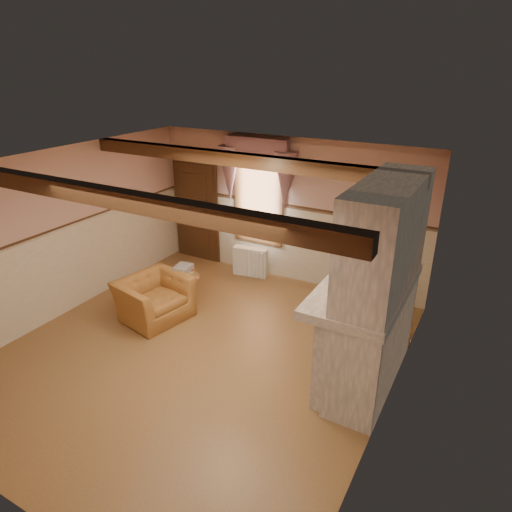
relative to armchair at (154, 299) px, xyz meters
The scene contains 25 objects.
floor 1.38m from the armchair, 20.72° to the right, with size 5.50×6.00×0.01m, color brown.
ceiling 2.78m from the armchair, 20.72° to the right, with size 5.50×6.00×0.01m, color silver.
wall_back 3.01m from the armchair, 63.79° to the left, with size 5.50×0.02×2.80m, color tan.
wall_left 1.89m from the armchair, 162.62° to the right, with size 0.02×6.00×2.80m, color tan.
wall_right 4.16m from the armchair, ahead, with size 0.02×6.00×2.80m, color tan.
wainscot 1.39m from the armchair, 20.72° to the right, with size 5.50×6.00×1.50m, color beige, non-canonical shape.
chair_rail 1.75m from the armchair, 20.72° to the right, with size 5.50×6.00×0.08m, color black, non-canonical shape.
firebox 3.25m from the armchair, ahead, with size 0.20×0.95×0.90m, color black.
armchair is the anchor object (origin of this frame).
side_table 0.64m from the armchair, 75.09° to the left, with size 0.57×0.57×0.55m, color brown.
book_stack 0.71m from the armchair, 76.35° to the left, with size 0.26×0.32×0.20m, color #B7AD8C.
radiator 2.31m from the armchair, 74.90° to the left, with size 0.70×0.18×0.60m, color silver.
bowl 3.66m from the armchair, ahead, with size 0.36×0.36×0.09m, color brown.
mantel_clock 3.77m from the armchair, 13.26° to the left, with size 0.14×0.24×0.20m, color black.
oil_lamp 3.78m from the armchair, 12.97° to the left, with size 0.11×0.11×0.28m, color #CC8139.
candle_red 3.73m from the armchair, 10.74° to the right, with size 0.06×0.06×0.16m, color maroon.
jar_yellow 3.67m from the armchair, ahead, with size 0.06×0.06×0.12m, color gold.
fireplace 3.82m from the armchair, ahead, with size 0.85×2.00×2.80m, color gray.
mantel 3.63m from the armchair, ahead, with size 1.05×2.05×0.12m, color gray.
overmantel_mirror 3.68m from the armchair, ahead, with size 0.06×1.44×1.04m, color silver.
door 2.70m from the armchair, 109.10° to the left, with size 1.10×0.10×2.10m, color black.
window 2.89m from the armchair, 75.53° to the left, with size 1.06×0.08×2.02m, color white.
window_drapes 3.13m from the armchair, 75.01° to the left, with size 1.30×0.14×1.40m, color gray.
ceiling_beam_front 3.13m from the armchair, 53.31° to the right, with size 5.50×0.18×0.20m, color black.
ceiling_beam_back 2.75m from the armchair, 30.35° to the left, with size 5.50×0.18×0.20m, color black.
Camera 1 is at (3.55, -4.62, 4.08)m, focal length 32.00 mm.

